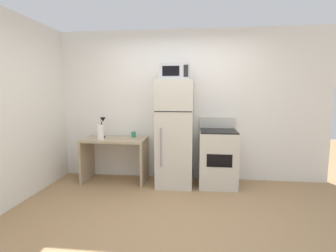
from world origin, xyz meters
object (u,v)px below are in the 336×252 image
at_px(desk_lamp, 103,124).
at_px(refrigerator, 175,133).
at_px(paper_towel_roll, 100,132).
at_px(desk, 115,152).
at_px(microwave, 175,72).
at_px(oven_range, 218,158).
at_px(coffee_mug, 133,134).

distance_m(desk_lamp, refrigerator, 1.28).
relative_size(paper_towel_roll, refrigerator, 0.14).
distance_m(desk, microwave, 1.70).
xyz_separation_m(microwave, oven_range, (0.71, 0.04, -1.39)).
bearing_deg(refrigerator, microwave, -89.68).
distance_m(desk_lamp, coffee_mug, 0.56).
height_order(desk, oven_range, oven_range).
distance_m(desk_lamp, microwave, 1.54).
xyz_separation_m(desk, microwave, (1.04, -0.06, 1.34)).
bearing_deg(desk, paper_towel_roll, -148.69).
bearing_deg(paper_towel_roll, coffee_mug, 29.29).
bearing_deg(desk, desk_lamp, 164.92).
xyz_separation_m(desk, desk_lamp, (-0.23, 0.06, 0.47)).
distance_m(desk, refrigerator, 1.10).
height_order(paper_towel_roll, microwave, microwave).
bearing_deg(paper_towel_roll, oven_range, 3.27).
relative_size(coffee_mug, oven_range, 0.09).
relative_size(microwave, oven_range, 0.42).
height_order(coffee_mug, microwave, microwave).
bearing_deg(desk, oven_range, -0.38).
height_order(coffee_mug, refrigerator, refrigerator).
bearing_deg(desk_lamp, oven_range, -2.13).
bearing_deg(desk, microwave, -3.13).
height_order(desk_lamp, refrigerator, refrigerator).
height_order(refrigerator, oven_range, refrigerator).
height_order(paper_towel_roll, refrigerator, refrigerator).
bearing_deg(microwave, desk, 176.87).
relative_size(desk_lamp, microwave, 0.77).
xyz_separation_m(desk_lamp, oven_range, (1.97, -0.07, -0.52)).
relative_size(desk_lamp, oven_range, 0.32).
bearing_deg(oven_range, paper_towel_roll, -176.73).
distance_m(desk_lamp, oven_range, 2.04).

